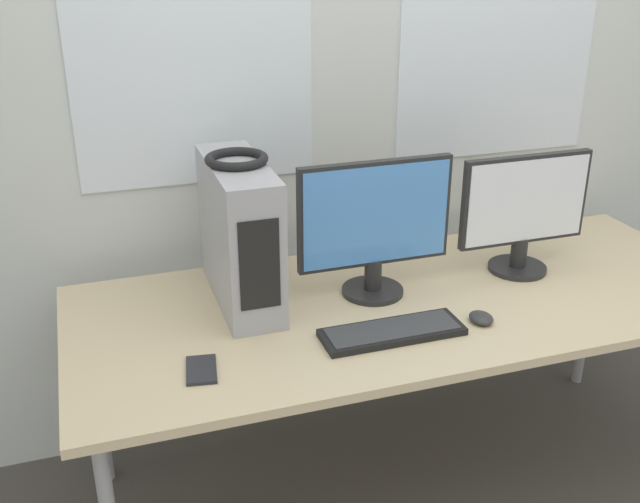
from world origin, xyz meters
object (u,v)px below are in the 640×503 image
Objects in this scene: pc_tower at (240,234)px; mouse at (481,318)px; monitor_main at (375,225)px; cell_phone at (201,370)px; monitor_right_near at (524,211)px; keyboard at (392,332)px; headphones at (236,159)px.

pc_tower reaches higher than mouse.
monitor_main is (0.40, -0.09, 0.01)m from pc_tower.
pc_tower is 0.47m from cell_phone.
monitor_main is 1.08× the size of monitor_right_near.
monitor_main reaches higher than monitor_right_near.
pc_tower is 0.76m from mouse.
monitor_main is 0.35m from keyboard.
monitor_main is 0.42m from mouse.
monitor_right_near is at bearing -5.36° from headphones.
keyboard is (-0.05, -0.26, -0.22)m from monitor_main.
monitor_main is 3.41× the size of cell_phone.
keyboard is (0.35, -0.36, -0.44)m from headphones.
monitor_main is 1.19× the size of keyboard.
headphones is 0.67m from keyboard.
monitor_right_near is at bearing 0.70° from monitor_main.
monitor_main is at bearing 79.84° from keyboard.
keyboard is 4.96× the size of mouse.
cell_phone is at bearing -154.76° from monitor_main.
pc_tower is at bearing 149.73° from mouse.
cell_phone is at bearing -165.67° from monitor_right_near.
pc_tower is at bearing 174.69° from monitor_right_near.
headphones reaches higher than monitor_right_near.
cell_phone is at bearing -178.26° from keyboard.
pc_tower is 0.23m from headphones.
headphones is 0.96m from monitor_right_near.
monitor_main is at bearing 34.14° from cell_phone.
monitor_right_near reaches higher than cell_phone.
mouse is 0.58× the size of cell_phone.
pc_tower reaches higher than keyboard.
headphones is 0.46m from monitor_main.
headphones is 0.85m from mouse.
headphones is 0.41× the size of monitor_right_near.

